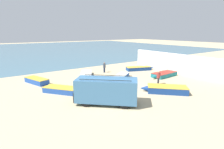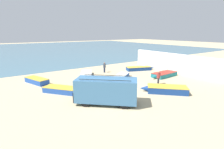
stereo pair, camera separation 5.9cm
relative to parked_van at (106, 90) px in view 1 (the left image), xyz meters
name	(u,v)px [view 1 (the left image)]	position (x,y,z in m)	size (l,w,h in m)	color
ground_plane	(123,85)	(4.69, 3.61, -1.24)	(200.00, 200.00, 0.00)	tan
sea_water	(33,50)	(4.69, 55.61, -1.24)	(120.00, 80.00, 0.01)	#477084
harbor_wall	(174,63)	(15.74, 4.61, 0.20)	(0.50, 16.14, 2.87)	silver
parked_van	(106,90)	(0.00, 0.00, 0.00)	(5.30, 5.08, 2.39)	teal
fishing_rowboat_0	(121,77)	(6.04, 5.82, -0.97)	(4.41, 3.42, 0.54)	#234CA3
fishing_rowboat_1	(164,74)	(11.90, 3.42, -0.94)	(4.83, 1.93, 0.60)	#1E757F
fishing_rowboat_2	(86,74)	(2.99, 9.93, -0.98)	(3.35, 4.98, 0.52)	navy
fishing_rowboat_3	(166,89)	(6.66, -1.10, -0.90)	(4.24, 4.21, 0.69)	navy
fishing_rowboat_4	(60,90)	(-2.39, 5.26, -0.95)	(3.48, 4.02, 0.59)	#234CA3
fishing_rowboat_5	(139,68)	(12.03, 8.48, -0.94)	(4.90, 2.66, 0.60)	navy
fishing_rowboat_6	(36,80)	(-3.68, 10.35, -0.92)	(2.36, 4.24, 0.64)	#234CA3
fisherman_0	(104,66)	(6.37, 10.39, -0.28)	(0.42, 0.42, 1.60)	navy
fisherman_1	(159,77)	(8.35, 1.34, -0.29)	(0.42, 0.42, 1.60)	#38383D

